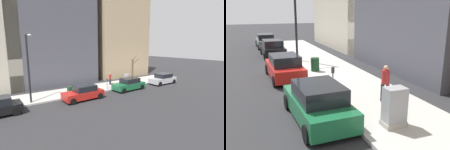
% 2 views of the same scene
% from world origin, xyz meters
% --- Properties ---
extents(ground_plane, '(120.00, 120.00, 0.00)m').
position_xyz_m(ground_plane, '(0.00, 0.00, 0.00)').
color(ground_plane, '#2B2B2D').
extents(sidewalk, '(4.00, 36.00, 0.15)m').
position_xyz_m(sidewalk, '(2.00, 0.00, 0.07)').
color(sidewalk, '#B2AFA8').
rests_on(sidewalk, ground).
extents(parked_car_silver, '(1.98, 4.23, 1.52)m').
position_xyz_m(parked_car_silver, '(-1.25, -12.64, 0.74)').
color(parked_car_silver, '#B7B7BC').
rests_on(parked_car_silver, ground).
extents(parked_car_green, '(2.05, 4.26, 1.52)m').
position_xyz_m(parked_car_green, '(-1.01, -6.25, 0.74)').
color(parked_car_green, '#196038').
rests_on(parked_car_green, ground).
extents(parked_car_red, '(2.04, 4.26, 1.52)m').
position_xyz_m(parked_car_red, '(-1.23, 0.25, 0.74)').
color(parked_car_red, red).
rests_on(parked_car_red, ground).
extents(parking_meter, '(0.14, 0.10, 1.35)m').
position_xyz_m(parking_meter, '(0.45, -3.89, 0.98)').
color(parking_meter, slate).
rests_on(parking_meter, sidewalk).
extents(utility_box, '(0.83, 0.61, 1.43)m').
position_xyz_m(utility_box, '(1.30, -7.94, 0.85)').
color(utility_box, '#A8A399').
rests_on(utility_box, sidewalk).
extents(streetlamp, '(1.97, 0.32, 6.50)m').
position_xyz_m(streetlamp, '(0.28, 5.04, 4.02)').
color(streetlamp, black).
rests_on(streetlamp, sidewalk).
extents(bare_tree, '(1.87, 0.59, 4.00)m').
position_xyz_m(bare_tree, '(2.58, -10.13, 1.91)').
color(bare_tree, brown).
rests_on(bare_tree, sidewalk).
extents(trash_bin, '(0.56, 0.56, 0.90)m').
position_xyz_m(trash_bin, '(0.90, 0.93, 0.60)').
color(trash_bin, '#14381E').
rests_on(trash_bin, sidewalk).
extents(pedestrian_near_meter, '(0.40, 0.36, 1.66)m').
position_xyz_m(pedestrian_near_meter, '(2.31, -5.65, 1.09)').
color(pedestrian_near_meter, '#1E1E2D').
rests_on(pedestrian_near_meter, sidewalk).
extents(office_tower_left, '(9.88, 9.88, 17.36)m').
position_xyz_m(office_tower_left, '(10.44, -11.92, 8.68)').
color(office_tower_left, tan).
rests_on(office_tower_left, ground).
extents(office_block_center, '(11.90, 11.90, 20.49)m').
position_xyz_m(office_block_center, '(11.45, 0.28, 10.25)').
color(office_block_center, '#4C4C56').
rests_on(office_block_center, ground).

